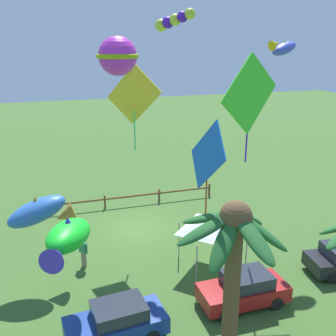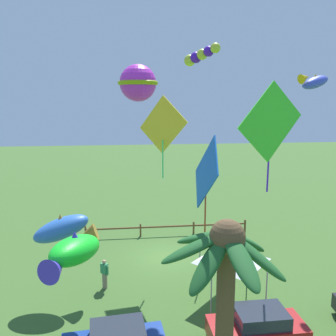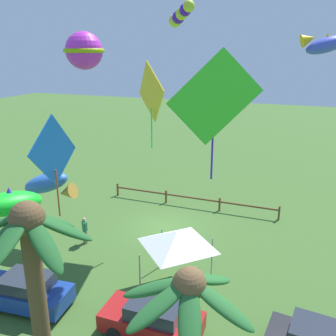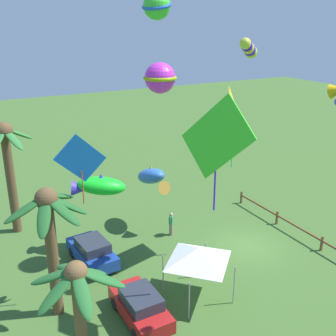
# 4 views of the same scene
# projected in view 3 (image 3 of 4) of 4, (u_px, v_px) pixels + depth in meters

# --- Properties ---
(ground_plane) EXTENTS (120.00, 120.00, 0.00)m
(ground_plane) POSITION_uv_depth(u_px,v_px,m) (166.00, 228.00, 23.06)
(ground_plane) COLOR #3D6028
(palm_tree_0) EXTENTS (3.47, 3.33, 5.64)m
(palm_tree_0) POSITION_uv_depth(u_px,v_px,m) (187.00, 320.00, 9.16)
(palm_tree_0) COLOR brown
(palm_tree_0) RESTS_ON ground
(palm_tree_2) EXTENTS (3.62, 3.75, 6.54)m
(palm_tree_2) POSITION_uv_depth(u_px,v_px,m) (32.00, 256.00, 10.84)
(palm_tree_2) COLOR brown
(palm_tree_2) RESTS_ON ground
(rail_fence) EXTENTS (11.98, 0.12, 0.95)m
(rail_fence) POSITION_uv_depth(u_px,v_px,m) (192.00, 199.00, 26.01)
(rail_fence) COLOR brown
(rail_fence) RESTS_ON ground
(parked_car_0) EXTENTS (3.92, 1.78, 1.51)m
(parked_car_0) POSITION_uv_depth(u_px,v_px,m) (153.00, 318.00, 14.17)
(parked_car_0) COLOR #A51919
(parked_car_0) RESTS_ON ground
(parked_car_1) EXTENTS (4.04, 2.05, 1.51)m
(parked_car_1) POSITION_uv_depth(u_px,v_px,m) (26.00, 291.00, 15.75)
(parked_car_1) COLOR navy
(parked_car_1) RESTS_ON ground
(spectator_0) EXTENTS (0.43, 0.43, 1.59)m
(spectator_0) POSITION_uv_depth(u_px,v_px,m) (85.00, 230.00, 20.98)
(spectator_0) COLOR gray
(spectator_0) RESTS_ON ground
(festival_tent) EXTENTS (2.86, 2.86, 2.85)m
(festival_tent) POSITION_uv_depth(u_px,v_px,m) (178.00, 239.00, 16.62)
(festival_tent) COLOR #9E9EA3
(festival_tent) RESTS_ON ground
(kite_diamond_0) EXTENTS (3.46, 1.32, 5.09)m
(kite_diamond_0) POSITION_uv_depth(u_px,v_px,m) (214.00, 99.00, 13.95)
(kite_diamond_0) COLOR #3DDC26
(kite_fish_1) EXTENTS (2.10, 1.34, 1.08)m
(kite_fish_1) POSITION_uv_depth(u_px,v_px,m) (324.00, 44.00, 15.00)
(kite_fish_1) COLOR blue
(kite_fish_2) EXTENTS (3.40, 1.60, 1.91)m
(kite_fish_2) POSITION_uv_depth(u_px,v_px,m) (49.00, 184.00, 20.41)
(kite_fish_2) COLOR blue
(kite_ball_3) EXTENTS (2.07, 2.07, 1.60)m
(kite_ball_3) POSITION_uv_depth(u_px,v_px,m) (84.00, 51.00, 15.87)
(kite_ball_3) COLOR #CC2EC9
(kite_fish_4) EXTENTS (2.50, 3.48, 1.45)m
(kite_fish_4) POSITION_uv_depth(u_px,v_px,m) (7.00, 205.00, 16.27)
(kite_fish_4) COLOR #15D123
(kite_diamond_5) EXTENTS (0.47, 2.48, 3.44)m
(kite_diamond_5) POSITION_uv_depth(u_px,v_px,m) (54.00, 153.00, 11.63)
(kite_diamond_5) COLOR blue
(kite_tube_6) EXTENTS (1.64, 1.81, 1.05)m
(kite_tube_6) POSITION_uv_depth(u_px,v_px,m) (181.00, 15.00, 16.88)
(kite_tube_6) COLOR #B7D12F
(kite_diamond_7) EXTENTS (2.46, 2.39, 4.65)m
(kite_diamond_7) POSITION_uv_depth(u_px,v_px,m) (151.00, 94.00, 19.41)
(kite_diamond_7) COLOR yellow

